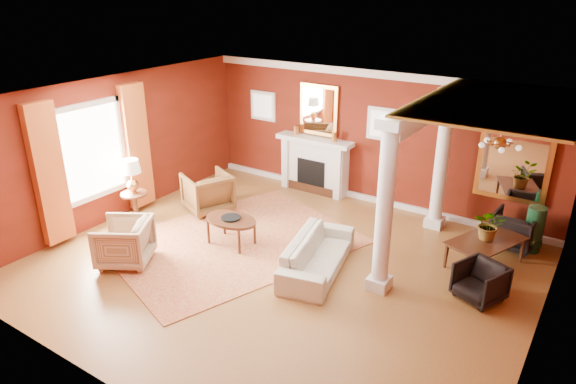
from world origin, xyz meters
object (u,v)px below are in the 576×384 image
Objects in this scene: armchair_leopard at (208,190)px; side_table at (132,181)px; armchair_stripe at (124,240)px; dining_table at (487,246)px; coffee_table at (231,221)px; sofa at (318,249)px.

armchair_leopard is 0.70× the size of side_table.
armchair_stripe reaches higher than dining_table.
dining_table is at bearing 91.67° from armchair_stripe.
dining_table is at bearing 123.46° from armchair_leopard.
side_table is at bearing -11.59° from armchair_leopard.
side_table is 0.96× the size of dining_table.
armchair_leopard is 0.88× the size of coffee_table.
side_table reaches higher than dining_table.
sofa is at bearing 2.63° from coffee_table.
armchair_stripe is at bearing -125.41° from coffee_table.
coffee_table is at bearing 81.01° from armchair_leopard.
armchair_leopard is 0.67× the size of dining_table.
side_table is at bearing 82.11° from sofa.
side_table is at bearing -168.06° from armchair_stripe.
armchair_leopard is 2.50m from armchair_stripe.
side_table is (-1.17, 1.27, 0.43)m from armchair_stripe.
armchair_leopard is at bearing 146.51° from coffee_table.
armchair_stripe is at bearing 106.33° from sofa.
armchair_leopard is 1.68m from coffee_table.
armchair_leopard is at bearing 62.20° from sofa.
armchair_leopard is 1.55m from side_table.
sofa reaches higher than dining_table.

